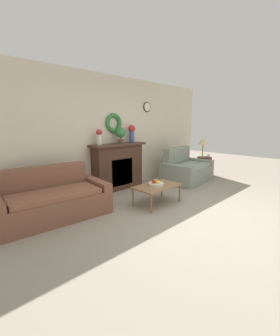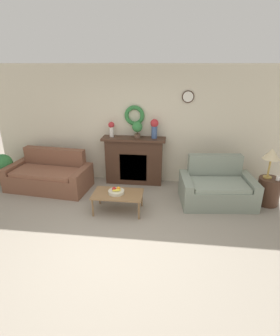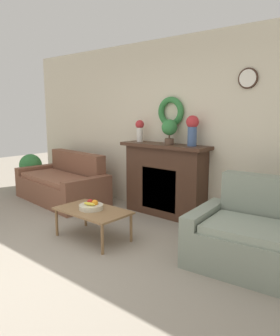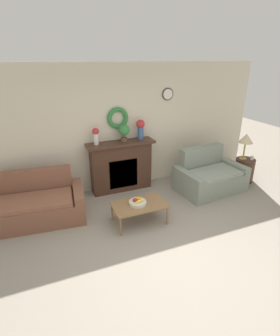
{
  "view_description": "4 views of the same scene",
  "coord_description": "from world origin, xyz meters",
  "px_view_note": "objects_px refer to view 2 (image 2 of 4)",
  "views": [
    {
      "loc": [
        -3.39,
        -1.76,
        1.62
      ],
      "look_at": [
        -0.06,
        1.63,
        0.65
      ],
      "focal_mm": 24.0,
      "sensor_mm": 36.0,
      "label": 1
    },
    {
      "loc": [
        0.83,
        -3.31,
        2.69
      ],
      "look_at": [
        0.24,
        1.58,
        0.72
      ],
      "focal_mm": 28.0,
      "sensor_mm": 36.0,
      "label": 2
    },
    {
      "loc": [
        2.92,
        -1.56,
        1.63
      ],
      "look_at": [
        0.28,
        1.51,
        0.91
      ],
      "focal_mm": 35.0,
      "sensor_mm": 36.0,
      "label": 3
    },
    {
      "loc": [
        -1.63,
        -2.64,
        2.79
      ],
      "look_at": [
        0.03,
        1.44,
        0.91
      ],
      "focal_mm": 28.0,
      "sensor_mm": 36.0,
      "label": 4
    }
  ],
  "objects_px": {
    "loveseat_right": "(217,188)",
    "table_lamp": "(272,155)",
    "side_table_by_loveseat": "(268,191)",
    "vase_on_mantel_right": "(154,127)",
    "potted_plant_on_mantel": "(137,128)",
    "potted_plant_floor_by_couch": "(3,166)",
    "mug": "(278,178)",
    "couch_left": "(50,176)",
    "coffee_table": "(118,195)",
    "fruit_bowl": "(116,191)",
    "fireplace": "(134,160)",
    "vase_on_mantel_left": "(111,128)"
  },
  "relations": [
    {
      "from": "loveseat_right",
      "to": "table_lamp",
      "type": "relative_size",
      "value": 2.54
    },
    {
      "from": "side_table_by_loveseat",
      "to": "table_lamp",
      "type": "xyz_separation_m",
      "value": [
        -0.06,
        0.04,
        0.77
      ]
    },
    {
      "from": "side_table_by_loveseat",
      "to": "vase_on_mantel_right",
      "type": "distance_m",
      "value": 2.73
    },
    {
      "from": "potted_plant_on_mantel",
      "to": "potted_plant_floor_by_couch",
      "type": "distance_m",
      "value": 3.27
    },
    {
      "from": "side_table_by_loveseat",
      "to": "loveseat_right",
      "type": "bearing_deg",
      "value": -177.94
    },
    {
      "from": "loveseat_right",
      "to": "mug",
      "type": "distance_m",
      "value": 1.18
    },
    {
      "from": "couch_left",
      "to": "potted_plant_on_mantel",
      "type": "xyz_separation_m",
      "value": [
        1.97,
        0.51,
        1.05
      ]
    },
    {
      "from": "coffee_table",
      "to": "potted_plant_on_mantel",
      "type": "height_order",
      "value": "potted_plant_on_mantel"
    },
    {
      "from": "couch_left",
      "to": "mug",
      "type": "distance_m",
      "value": 4.86
    },
    {
      "from": "fruit_bowl",
      "to": "potted_plant_on_mantel",
      "type": "bearing_deg",
      "value": 80.21
    },
    {
      "from": "fireplace",
      "to": "fruit_bowl",
      "type": "relative_size",
      "value": 4.74
    },
    {
      "from": "couch_left",
      "to": "coffee_table",
      "type": "height_order",
      "value": "couch_left"
    },
    {
      "from": "fireplace",
      "to": "vase_on_mantel_right",
      "type": "xyz_separation_m",
      "value": [
        0.46,
        0.01,
        0.81
      ]
    },
    {
      "from": "mug",
      "to": "vase_on_mantel_right",
      "type": "bearing_deg",
      "value": 162.4
    },
    {
      "from": "fireplace",
      "to": "coffee_table",
      "type": "bearing_deg",
      "value": -95.07
    },
    {
      "from": "loveseat_right",
      "to": "potted_plant_floor_by_couch",
      "type": "bearing_deg",
      "value": 170.75
    },
    {
      "from": "couch_left",
      "to": "loveseat_right",
      "type": "distance_m",
      "value": 3.71
    },
    {
      "from": "vase_on_mantel_left",
      "to": "side_table_by_loveseat",
      "type": "bearing_deg",
      "value": -11.94
    },
    {
      "from": "fireplace",
      "to": "mug",
      "type": "distance_m",
      "value": 3.06
    },
    {
      "from": "potted_plant_floor_by_couch",
      "to": "vase_on_mantel_right",
      "type": "bearing_deg",
      "value": 7.91
    },
    {
      "from": "fruit_bowl",
      "to": "vase_on_mantel_left",
      "type": "height_order",
      "value": "vase_on_mantel_left"
    },
    {
      "from": "fruit_bowl",
      "to": "table_lamp",
      "type": "relative_size",
      "value": 0.5
    },
    {
      "from": "loveseat_right",
      "to": "potted_plant_on_mantel",
      "type": "bearing_deg",
      "value": 151.1
    },
    {
      "from": "loveseat_right",
      "to": "coffee_table",
      "type": "height_order",
      "value": "loveseat_right"
    },
    {
      "from": "couch_left",
      "to": "loveseat_right",
      "type": "height_order",
      "value": "loveseat_right"
    },
    {
      "from": "side_table_by_loveseat",
      "to": "coffee_table",
      "type": "bearing_deg",
      "value": -167.48
    },
    {
      "from": "mug",
      "to": "loveseat_right",
      "type": "bearing_deg",
      "value": 177.97
    },
    {
      "from": "side_table_by_loveseat",
      "to": "potted_plant_on_mantel",
      "type": "xyz_separation_m",
      "value": [
        -2.78,
        0.69,
        1.07
      ]
    },
    {
      "from": "loveseat_right",
      "to": "fruit_bowl",
      "type": "distance_m",
      "value": 2.07
    },
    {
      "from": "vase_on_mantel_left",
      "to": "loveseat_right",
      "type": "bearing_deg",
      "value": -17.81
    },
    {
      "from": "loveseat_right",
      "to": "coffee_table",
      "type": "xyz_separation_m",
      "value": [
        -1.94,
        -0.62,
        0.04
      ]
    },
    {
      "from": "mug",
      "to": "fruit_bowl",
      "type": "bearing_deg",
      "value": -169.45
    },
    {
      "from": "table_lamp",
      "to": "vase_on_mantel_right",
      "type": "relative_size",
      "value": 1.41
    },
    {
      "from": "table_lamp",
      "to": "fireplace",
      "type": "bearing_deg",
      "value": 166.68
    },
    {
      "from": "fireplace",
      "to": "vase_on_mantel_left",
      "type": "bearing_deg",
      "value": 179.4
    },
    {
      "from": "table_lamp",
      "to": "vase_on_mantel_left",
      "type": "height_order",
      "value": "vase_on_mantel_left"
    },
    {
      "from": "fireplace",
      "to": "coffee_table",
      "type": "distance_m",
      "value": 1.39
    },
    {
      "from": "fireplace",
      "to": "couch_left",
      "type": "height_order",
      "value": "fireplace"
    },
    {
      "from": "vase_on_mantel_right",
      "to": "coffee_table",
      "type": "bearing_deg",
      "value": -113.09
    },
    {
      "from": "coffee_table",
      "to": "mug",
      "type": "bearing_deg",
      "value": 10.74
    },
    {
      "from": "vase_on_mantel_left",
      "to": "potted_plant_floor_by_couch",
      "type": "xyz_separation_m",
      "value": [
        -2.51,
        -0.48,
        -0.87
      ]
    },
    {
      "from": "couch_left",
      "to": "vase_on_mantel_right",
      "type": "height_order",
      "value": "vase_on_mantel_right"
    },
    {
      "from": "vase_on_mantel_left",
      "to": "potted_plant_floor_by_couch",
      "type": "distance_m",
      "value": 2.7
    },
    {
      "from": "couch_left",
      "to": "loveseat_right",
      "type": "xyz_separation_m",
      "value": [
        3.71,
        -0.22,
        0.01
      ]
    },
    {
      "from": "loveseat_right",
      "to": "fireplace",
      "type": "bearing_deg",
      "value": 151.64
    },
    {
      "from": "loveseat_right",
      "to": "vase_on_mantel_right",
      "type": "height_order",
      "value": "vase_on_mantel_right"
    },
    {
      "from": "couch_left",
      "to": "coffee_table",
      "type": "xyz_separation_m",
      "value": [
        1.77,
        -0.84,
        0.05
      ]
    },
    {
      "from": "loveseat_right",
      "to": "table_lamp",
      "type": "bearing_deg",
      "value": -1.35
    },
    {
      "from": "side_table_by_loveseat",
      "to": "mug",
      "type": "distance_m",
      "value": 0.35
    },
    {
      "from": "side_table_by_loveseat",
      "to": "mug",
      "type": "height_order",
      "value": "mug"
    }
  ]
}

